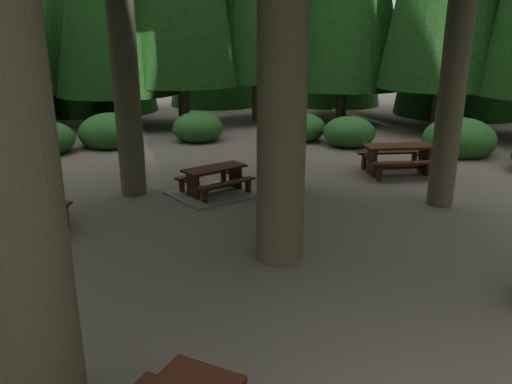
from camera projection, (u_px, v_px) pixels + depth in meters
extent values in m
plane|color=#574E46|center=(240.00, 268.00, 8.69)|extent=(80.00, 80.00, 0.00)
cube|color=#34190F|center=(9.00, 200.00, 9.78)|extent=(1.54, 2.04, 0.06)
cube|color=#34190F|center=(40.00, 217.00, 9.76)|extent=(1.12, 1.82, 0.05)
cube|color=#34190F|center=(35.00, 207.00, 10.62)|extent=(0.56, 0.34, 0.76)
cube|color=#34190F|center=(35.00, 204.00, 10.60)|extent=(1.41, 0.78, 0.06)
cube|color=#34190F|center=(13.00, 228.00, 9.96)|extent=(0.81, 1.45, 0.08)
cube|color=gray|center=(215.00, 193.00, 12.78)|extent=(2.57, 2.38, 0.05)
cube|color=#34190F|center=(215.00, 168.00, 12.59)|extent=(1.74, 1.20, 0.05)
cube|color=#34190F|center=(203.00, 174.00, 13.07)|extent=(1.59, 0.83, 0.05)
cube|color=#34190F|center=(227.00, 183.00, 12.27)|extent=(1.59, 0.83, 0.05)
cube|color=#34190F|center=(193.00, 186.00, 12.30)|extent=(0.26, 0.49, 0.65)
cube|color=#34190F|center=(193.00, 184.00, 12.29)|extent=(0.56, 1.24, 0.05)
cube|color=#34190F|center=(235.00, 177.00, 13.08)|extent=(0.26, 0.49, 0.65)
cube|color=#34190F|center=(235.00, 175.00, 13.07)|extent=(0.56, 1.24, 0.05)
cube|color=#34190F|center=(215.00, 188.00, 12.74)|extent=(1.28, 0.58, 0.07)
cube|color=#34190F|center=(399.00, 146.00, 14.38)|extent=(2.09, 1.09, 0.07)
cube|color=#34190F|center=(390.00, 152.00, 15.11)|extent=(2.01, 0.60, 0.06)
cube|color=#34190F|center=(408.00, 163.00, 13.85)|extent=(2.01, 0.60, 0.06)
cube|color=#34190F|center=(372.00, 162.00, 14.42)|extent=(0.19, 0.61, 0.80)
cube|color=#34190F|center=(372.00, 159.00, 14.40)|extent=(0.35, 1.60, 0.07)
cube|color=#34190F|center=(424.00, 160.00, 14.60)|extent=(0.19, 0.61, 0.80)
cube|color=#34190F|center=(424.00, 158.00, 14.58)|extent=(0.35, 1.60, 0.07)
cube|color=#34190F|center=(398.00, 167.00, 14.57)|extent=(1.65, 0.36, 0.09)
ellipsoid|color=#1D5728|center=(458.00, 142.00, 17.04)|extent=(2.42, 2.42, 1.49)
ellipsoid|color=#1D5728|center=(349.00, 135.00, 18.27)|extent=(1.90, 1.90, 1.17)
ellipsoid|color=#1D5728|center=(301.00, 130.00, 19.27)|extent=(1.84, 1.84, 1.13)
ellipsoid|color=#1D5728|center=(198.00, 130.00, 19.22)|extent=(1.95, 1.95, 1.20)
ellipsoid|color=#1D5728|center=(111.00, 135.00, 18.30)|extent=(2.31, 2.31, 1.42)
ellipsoid|color=#1D5728|center=(46.00, 142.00, 17.13)|extent=(1.93, 1.93, 1.19)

